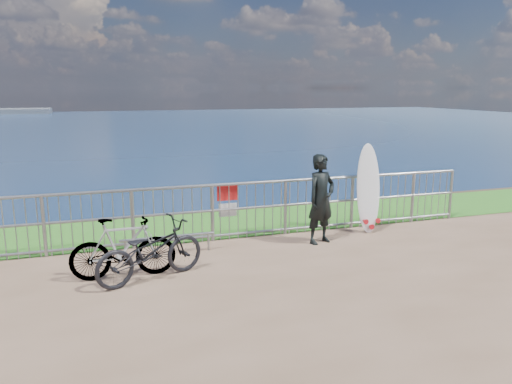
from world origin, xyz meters
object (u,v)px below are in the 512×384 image
object	(u,v)px
bicycle_far	(123,248)
bicycle_near	(150,251)
surfboard	(368,191)
surfer	(321,199)

from	to	relation	value
bicycle_far	bicycle_near	bearing A→B (deg)	-118.82
bicycle_near	bicycle_far	world-z (taller)	bicycle_far
surfboard	bicycle_near	world-z (taller)	surfboard
surfer	bicycle_near	world-z (taller)	surfer
bicycle_far	surfer	bearing A→B (deg)	-78.16
surfer	surfboard	xyz separation A→B (m)	(1.26, 0.42, -0.02)
surfer	surfboard	distance (m)	1.33
surfboard	bicycle_near	distance (m)	4.77
bicycle_near	bicycle_far	size ratio (longest dim) A/B	1.10
surfboard	bicycle_far	world-z (taller)	surfboard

